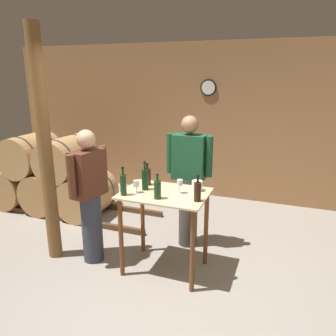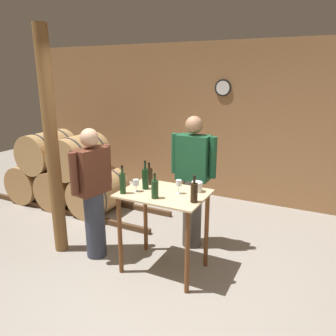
{
  "view_description": "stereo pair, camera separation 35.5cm",
  "coord_description": "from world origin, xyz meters",
  "px_view_note": "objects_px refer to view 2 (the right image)",
  "views": [
    {
      "loc": [
        1.1,
        -2.68,
        2.17
      ],
      "look_at": [
        -0.1,
        0.51,
        1.19
      ],
      "focal_mm": 35.0,
      "sensor_mm": 36.0,
      "label": 1
    },
    {
      "loc": [
        1.42,
        -2.54,
        2.17
      ],
      "look_at": [
        -0.1,
        0.51,
        1.19
      ],
      "focal_mm": 35.0,
      "sensor_mm": 36.0,
      "label": 2
    }
  ],
  "objects_px": {
    "wine_glass_near_left": "(136,183)",
    "wooden_post": "(52,146)",
    "ice_bucket": "(197,187)",
    "person_host": "(93,192)",
    "wine_glass_near_center": "(179,184)",
    "wine_bottle_left": "(149,176)",
    "wine_bottle_center": "(145,178)",
    "person_visitor_with_scarf": "(193,180)",
    "wine_bottle_right": "(155,189)",
    "wine_bottle_far_right": "(194,192)",
    "wine_bottle_far_left": "(123,183)"
  },
  "relations": [
    {
      "from": "wine_glass_near_center",
      "to": "person_visitor_with_scarf",
      "type": "height_order",
      "value": "person_visitor_with_scarf"
    },
    {
      "from": "wine_bottle_left",
      "to": "wine_glass_near_left",
      "type": "bearing_deg",
      "value": -90.61
    },
    {
      "from": "wine_bottle_far_left",
      "to": "wine_glass_near_center",
      "type": "xyz_separation_m",
      "value": [
        0.54,
        0.26,
        -0.01
      ]
    },
    {
      "from": "wooden_post",
      "to": "wine_bottle_left",
      "type": "relative_size",
      "value": 10.41
    },
    {
      "from": "person_host",
      "to": "wooden_post",
      "type": "bearing_deg",
      "value": -170.3
    },
    {
      "from": "wine_bottle_far_left",
      "to": "wine_bottle_left",
      "type": "bearing_deg",
      "value": 75.97
    },
    {
      "from": "wine_bottle_right",
      "to": "wine_bottle_far_right",
      "type": "bearing_deg",
      "value": 11.14
    },
    {
      "from": "wine_bottle_far_left",
      "to": "wine_bottle_center",
      "type": "distance_m",
      "value": 0.27
    },
    {
      "from": "wooden_post",
      "to": "wine_bottle_left",
      "type": "bearing_deg",
      "value": 18.7
    },
    {
      "from": "wine_glass_near_left",
      "to": "wine_bottle_far_right",
      "type": "bearing_deg",
      "value": -0.34
    },
    {
      "from": "wine_bottle_far_right",
      "to": "person_host",
      "type": "height_order",
      "value": "person_host"
    },
    {
      "from": "wine_bottle_center",
      "to": "wine_bottle_right",
      "type": "height_order",
      "value": "wine_bottle_center"
    },
    {
      "from": "wooden_post",
      "to": "wine_bottle_center",
      "type": "bearing_deg",
      "value": 10.45
    },
    {
      "from": "wine_bottle_far_right",
      "to": "person_visitor_with_scarf",
      "type": "height_order",
      "value": "person_visitor_with_scarf"
    },
    {
      "from": "wine_bottle_left",
      "to": "wine_bottle_center",
      "type": "height_order",
      "value": "wine_bottle_center"
    },
    {
      "from": "wine_glass_near_center",
      "to": "wine_glass_near_left",
      "type": "bearing_deg",
      "value": -161.33
    },
    {
      "from": "wooden_post",
      "to": "wine_glass_near_center",
      "type": "distance_m",
      "value": 1.58
    },
    {
      "from": "wine_bottle_far_right",
      "to": "person_visitor_with_scarf",
      "type": "bearing_deg",
      "value": 113.01
    },
    {
      "from": "wine_bottle_center",
      "to": "wine_glass_near_center",
      "type": "xyz_separation_m",
      "value": [
        0.39,
        0.03,
        -0.01
      ]
    },
    {
      "from": "wine_bottle_left",
      "to": "wine_glass_near_left",
      "type": "distance_m",
      "value": 0.28
    },
    {
      "from": "person_host",
      "to": "wine_bottle_far_left",
      "type": "bearing_deg",
      "value": -12.16
    },
    {
      "from": "ice_bucket",
      "to": "person_host",
      "type": "height_order",
      "value": "person_host"
    },
    {
      "from": "wine_glass_near_center",
      "to": "person_host",
      "type": "height_order",
      "value": "person_host"
    },
    {
      "from": "wine_bottle_center",
      "to": "person_host",
      "type": "relative_size",
      "value": 0.2
    },
    {
      "from": "wine_glass_near_center",
      "to": "person_host",
      "type": "xyz_separation_m",
      "value": [
        -1.04,
        -0.15,
        -0.21
      ]
    },
    {
      "from": "wooden_post",
      "to": "wine_bottle_far_left",
      "type": "xyz_separation_m",
      "value": [
        1.0,
        -0.02,
        -0.29
      ]
    },
    {
      "from": "wine_bottle_right",
      "to": "person_host",
      "type": "distance_m",
      "value": 0.9
    },
    {
      "from": "ice_bucket",
      "to": "wine_bottle_center",
      "type": "bearing_deg",
      "value": -162.31
    },
    {
      "from": "wine_bottle_left",
      "to": "wine_glass_near_left",
      "type": "relative_size",
      "value": 1.89
    },
    {
      "from": "ice_bucket",
      "to": "person_host",
      "type": "xyz_separation_m",
      "value": [
        -1.19,
        -0.3,
        -0.16
      ]
    },
    {
      "from": "wine_bottle_right",
      "to": "person_visitor_with_scarf",
      "type": "height_order",
      "value": "person_visitor_with_scarf"
    },
    {
      "from": "wine_glass_near_center",
      "to": "wine_bottle_center",
      "type": "bearing_deg",
      "value": -176.0
    },
    {
      "from": "wine_glass_near_left",
      "to": "wine_bottle_right",
      "type": "bearing_deg",
      "value": -16.57
    },
    {
      "from": "wine_glass_near_center",
      "to": "ice_bucket",
      "type": "distance_m",
      "value": 0.22
    },
    {
      "from": "wine_glass_near_left",
      "to": "person_host",
      "type": "bearing_deg",
      "value": -179.59
    },
    {
      "from": "wine_bottle_far_right",
      "to": "wine_glass_near_center",
      "type": "xyz_separation_m",
      "value": [
        -0.24,
        0.15,
        0.01
      ]
    },
    {
      "from": "wooden_post",
      "to": "wine_bottle_left",
      "type": "xyz_separation_m",
      "value": [
        1.1,
        0.37,
        -0.31
      ]
    },
    {
      "from": "ice_bucket",
      "to": "wine_bottle_left",
      "type": "bearing_deg",
      "value": -178.8
    },
    {
      "from": "wine_bottle_center",
      "to": "wine_glass_near_left",
      "type": "height_order",
      "value": "wine_bottle_center"
    },
    {
      "from": "person_host",
      "to": "wine_bottle_left",
      "type": "bearing_deg",
      "value": 25.54
    },
    {
      "from": "ice_bucket",
      "to": "person_visitor_with_scarf",
      "type": "relative_size",
      "value": 0.07
    },
    {
      "from": "wine_glass_near_left",
      "to": "wooden_post",
      "type": "bearing_deg",
      "value": -175.33
    },
    {
      "from": "wine_bottle_left",
      "to": "person_visitor_with_scarf",
      "type": "distance_m",
      "value": 0.61
    },
    {
      "from": "wine_bottle_right",
      "to": "wine_bottle_far_right",
      "type": "relative_size",
      "value": 0.96
    },
    {
      "from": "wine_bottle_right",
      "to": "ice_bucket",
      "type": "relative_size",
      "value": 2.25
    },
    {
      "from": "wine_glass_near_center",
      "to": "wooden_post",
      "type": "bearing_deg",
      "value": -171.18
    },
    {
      "from": "wooden_post",
      "to": "wine_bottle_left",
      "type": "height_order",
      "value": "wooden_post"
    },
    {
      "from": "wine_bottle_far_left",
      "to": "wine_glass_near_center",
      "type": "bearing_deg",
      "value": 25.96
    },
    {
      "from": "wine_bottle_center",
      "to": "wine_glass_near_left",
      "type": "distance_m",
      "value": 0.13
    },
    {
      "from": "wooden_post",
      "to": "wine_bottle_center",
      "type": "height_order",
      "value": "wooden_post"
    }
  ]
}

